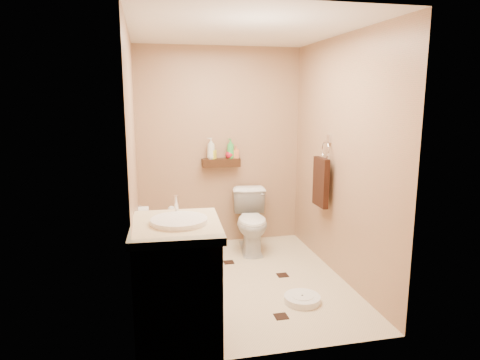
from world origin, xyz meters
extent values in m
plane|color=beige|center=(0.00, 0.00, 0.00)|extent=(2.50, 2.50, 0.00)
cube|color=#A27F5D|center=(0.00, 1.25, 1.20)|extent=(2.00, 0.04, 2.40)
cube|color=#A27F5D|center=(0.00, -1.25, 1.20)|extent=(2.00, 0.04, 2.40)
cube|color=#A27F5D|center=(-1.00, 0.00, 1.20)|extent=(0.04, 2.50, 2.40)
cube|color=#A27F5D|center=(1.00, 0.00, 1.20)|extent=(0.04, 2.50, 2.40)
cube|color=white|center=(0.00, 0.00, 2.40)|extent=(2.00, 2.50, 0.02)
cube|color=#3E1F11|center=(0.00, 1.17, 1.02)|extent=(0.46, 0.14, 0.10)
cube|color=black|center=(-0.35, -0.23, 0.00)|extent=(0.11, 0.11, 0.01)
cube|color=black|center=(0.44, 0.04, 0.00)|extent=(0.11, 0.11, 0.01)
cube|color=black|center=(0.16, -0.76, 0.00)|extent=(0.11, 0.11, 0.01)
cube|color=black|center=(-0.51, 0.43, 0.00)|extent=(0.11, 0.11, 0.01)
cube|color=black|center=(0.49, -0.58, 0.00)|extent=(0.11, 0.11, 0.01)
cube|color=black|center=(-0.04, 0.50, 0.00)|extent=(0.11, 0.11, 0.01)
imported|color=white|center=(0.30, 0.83, 0.36)|extent=(0.49, 0.75, 0.72)
cube|color=brown|center=(-0.70, -0.95, 0.44)|extent=(0.62, 0.75, 0.87)
cube|color=beige|center=(-0.70, -0.95, 0.90)|extent=(0.67, 0.79, 0.06)
cylinder|color=white|center=(-0.68, -0.95, 0.94)|extent=(0.40, 0.40, 0.06)
cylinder|color=silver|center=(-0.68, -0.70, 1.01)|extent=(0.03, 0.03, 0.13)
cylinder|color=white|center=(0.42, -0.55, 0.03)|extent=(0.34, 0.34, 0.06)
cylinder|color=white|center=(0.42, -0.55, 0.06)|extent=(0.20, 0.20, 0.01)
cylinder|color=#196658|center=(-0.62, 1.07, 0.07)|extent=(0.12, 0.12, 0.13)
cylinder|color=white|center=(-0.62, 1.07, 0.31)|extent=(0.02, 0.02, 0.38)
sphere|color=white|center=(-0.62, 1.07, 0.49)|extent=(0.09, 0.09, 0.09)
cube|color=silver|center=(0.98, 0.25, 1.38)|extent=(0.03, 0.06, 0.08)
torus|color=silver|center=(0.95, 0.25, 1.26)|extent=(0.02, 0.19, 0.19)
cube|color=black|center=(0.91, 0.25, 0.92)|extent=(0.06, 0.30, 0.52)
cylinder|color=white|center=(-0.94, 0.65, 0.60)|extent=(0.11, 0.11, 0.11)
cylinder|color=silver|center=(-0.98, 0.65, 0.66)|extent=(0.04, 0.02, 0.02)
imported|color=silver|center=(-0.12, 1.17, 1.20)|extent=(0.11, 0.11, 0.26)
imported|color=yellow|center=(-0.10, 1.17, 1.15)|extent=(0.10, 0.10, 0.16)
imported|color=red|center=(0.11, 1.17, 1.14)|extent=(0.14, 0.14, 0.13)
imported|color=green|center=(0.12, 1.17, 1.19)|extent=(0.13, 0.13, 0.24)
imported|color=#DA7548|center=(0.19, 1.17, 1.15)|extent=(0.09, 0.09, 0.16)
camera|label=1|loc=(-0.89, -3.90, 1.82)|focal=32.00mm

